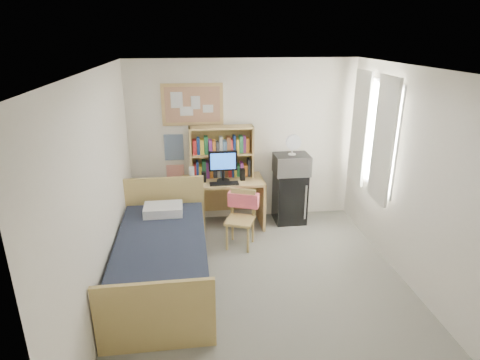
{
  "coord_description": "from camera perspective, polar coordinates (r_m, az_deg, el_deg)",
  "views": [
    {
      "loc": [
        -0.77,
        -4.11,
        2.95
      ],
      "look_at": [
        -0.15,
        1.2,
        0.98
      ],
      "focal_mm": 30.0,
      "sensor_mm": 36.0,
      "label": 1
    }
  ],
  "objects": [
    {
      "name": "keyboard",
      "position": [
        6.08,
        -2.27,
        -0.5
      ],
      "size": [
        0.44,
        0.15,
        0.02
      ],
      "primitive_type": "cube",
      "rotation": [
        0.0,
        0.0,
        0.02
      ],
      "color": "black",
      "rests_on": "desk"
    },
    {
      "name": "curtain_left",
      "position": [
        5.67,
        19.72,
        5.22
      ],
      "size": [
        0.04,
        0.55,
        1.7
      ],
      "primitive_type": "cube",
      "color": "white",
      "rests_on": "wall_right"
    },
    {
      "name": "poster_wave",
      "position": [
        6.44,
        -9.39,
        4.6
      ],
      "size": [
        0.3,
        0.01,
        0.42
      ],
      "primitive_type": "cube",
      "color": "#224C88",
      "rests_on": "wall_back"
    },
    {
      "name": "poster_japan",
      "position": [
        6.58,
        -9.16,
        0.66
      ],
      "size": [
        0.28,
        0.01,
        0.36
      ],
      "primitive_type": "cube",
      "color": "#F3472A",
      "rests_on": "wall_back"
    },
    {
      "name": "curtain_right",
      "position": [
        6.37,
        16.65,
        7.12
      ],
      "size": [
        0.04,
        0.55,
        1.7
      ],
      "primitive_type": "cube",
      "color": "white",
      "rests_on": "wall_right"
    },
    {
      "name": "microwave",
      "position": [
        6.42,
        7.33,
        2.25
      ],
      "size": [
        0.55,
        0.42,
        0.31
      ],
      "primitive_type": "cube",
      "rotation": [
        0.0,
        0.0,
        0.01
      ],
      "color": "#BABABF",
      "rests_on": "mini_fridge"
    },
    {
      "name": "wall_front",
      "position": [
        2.71,
        11.89,
        -17.78
      ],
      "size": [
        3.6,
        0.04,
        2.6
      ],
      "primitive_type": "cube",
      "color": "white",
      "rests_on": "floor"
    },
    {
      "name": "bed",
      "position": [
        5.11,
        -10.99,
        -11.36
      ],
      "size": [
        1.14,
        2.24,
        0.61
      ],
      "primitive_type": "cube",
      "rotation": [
        0.0,
        0.0,
        0.01
      ],
      "color": "#1A202F",
      "rests_on": "floor"
    },
    {
      "name": "pillow",
      "position": [
        5.61,
        -10.86,
        -4.14
      ],
      "size": [
        0.52,
        0.37,
        0.12
      ],
      "primitive_type": "cube",
      "rotation": [
        0.0,
        0.0,
        0.01
      ],
      "color": "white",
      "rests_on": "bed"
    },
    {
      "name": "wall_back",
      "position": [
        6.47,
        0.4,
        5.42
      ],
      "size": [
        3.6,
        0.04,
        2.6
      ],
      "primitive_type": "cube",
      "color": "white",
      "rests_on": "floor"
    },
    {
      "name": "water_bottle",
      "position": [
        6.11,
        -6.87,
        0.67
      ],
      "size": [
        0.08,
        0.08,
        0.26
      ],
      "primitive_type": "cylinder",
      "rotation": [
        0.0,
        0.0,
        0.02
      ],
      "color": "white",
      "rests_on": "desk"
    },
    {
      "name": "speaker_right",
      "position": [
        6.22,
        0.34,
        0.78
      ],
      "size": [
        0.08,
        0.08,
        0.18
      ],
      "primitive_type": "cube",
      "rotation": [
        0.0,
        0.0,
        0.02
      ],
      "color": "black",
      "rests_on": "desk"
    },
    {
      "name": "desk_fan",
      "position": [
        6.33,
        7.45,
        4.88
      ],
      "size": [
        0.24,
        0.24,
        0.3
      ],
      "primitive_type": "cylinder",
      "rotation": [
        0.0,
        0.0,
        0.01
      ],
      "color": "white",
      "rests_on": "microwave"
    },
    {
      "name": "bulletin_board",
      "position": [
        6.28,
        -6.77,
        10.61
      ],
      "size": [
        0.94,
        0.03,
        0.64
      ],
      "primitive_type": "cube",
      "color": "tan",
      "rests_on": "wall_back"
    },
    {
      "name": "window_unit",
      "position": [
        6.03,
        18.36,
        6.23
      ],
      "size": [
        0.1,
        1.4,
        1.7
      ],
      "primitive_type": "cube",
      "color": "white",
      "rests_on": "wall_right"
    },
    {
      "name": "desk",
      "position": [
        6.42,
        -2.4,
        -3.28
      ],
      "size": [
        1.28,
        0.66,
        0.79
      ],
      "primitive_type": "cube",
      "rotation": [
        0.0,
        0.0,
        0.02
      ],
      "color": "#D9B26A",
      "rests_on": "floor"
    },
    {
      "name": "wall_left",
      "position": [
        4.55,
        -19.28,
        -2.27
      ],
      "size": [
        0.04,
        4.2,
        2.6
      ],
      "primitive_type": "cube",
      "color": "white",
      "rests_on": "floor"
    },
    {
      "name": "desk_chair",
      "position": [
        5.79,
        0.01,
        -5.7
      ],
      "size": [
        0.54,
        0.54,
        0.84
      ],
      "primitive_type": "cube",
      "rotation": [
        0.0,
        0.0,
        -0.36
      ],
      "color": "tan",
      "rests_on": "floor"
    },
    {
      "name": "ceiling",
      "position": [
        4.2,
        4.09,
        15.37
      ],
      "size": [
        3.6,
        4.2,
        0.02
      ],
      "primitive_type": "cube",
      "color": "white",
      "rests_on": "wall_back"
    },
    {
      "name": "mini_fridge",
      "position": [
        6.64,
        7.07,
        -2.41
      ],
      "size": [
        0.5,
        0.5,
        0.83
      ],
      "primitive_type": "cube",
      "rotation": [
        0.0,
        0.0,
        0.01
      ],
      "color": "black",
      "rests_on": "floor"
    },
    {
      "name": "speaker_left",
      "position": [
        6.17,
        -5.19,
        0.43
      ],
      "size": [
        0.07,
        0.07,
        0.16
      ],
      "primitive_type": "cube",
      "rotation": [
        0.0,
        0.0,
        0.02
      ],
      "color": "black",
      "rests_on": "desk"
    },
    {
      "name": "monitor",
      "position": [
        6.14,
        -2.43,
        1.9
      ],
      "size": [
        0.44,
        0.04,
        0.47
      ],
      "primitive_type": "cube",
      "rotation": [
        0.0,
        0.0,
        0.02
      ],
      "color": "black",
      "rests_on": "desk"
    },
    {
      "name": "hutch",
      "position": [
        6.28,
        -2.64,
        3.99
      ],
      "size": [
        1.0,
        0.27,
        0.81
      ],
      "primitive_type": "cube",
      "rotation": [
        0.0,
        0.0,
        0.02
      ],
      "color": "#D9B26A",
      "rests_on": "desk"
    },
    {
      "name": "wall_right",
      "position": [
        5.12,
        23.93,
        -0.41
      ],
      "size": [
        0.04,
        4.2,
        2.6
      ],
      "primitive_type": "cube",
      "color": "white",
      "rests_on": "floor"
    },
    {
      "name": "hoodie",
      "position": [
        5.87,
        0.49,
        -2.84
      ],
      "size": [
        0.47,
        0.29,
        0.21
      ],
      "primitive_type": "cube",
      "rotation": [
        0.0,
        0.0,
        -0.36
      ],
      "color": "#FF6171",
      "rests_on": "desk_chair"
    },
    {
      "name": "floor",
      "position": [
        5.12,
        3.34,
        -15.15
      ],
      "size": [
        3.6,
        4.2,
        0.02
      ],
      "primitive_type": "cube",
      "color": "gray",
      "rests_on": "ground"
    }
  ]
}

